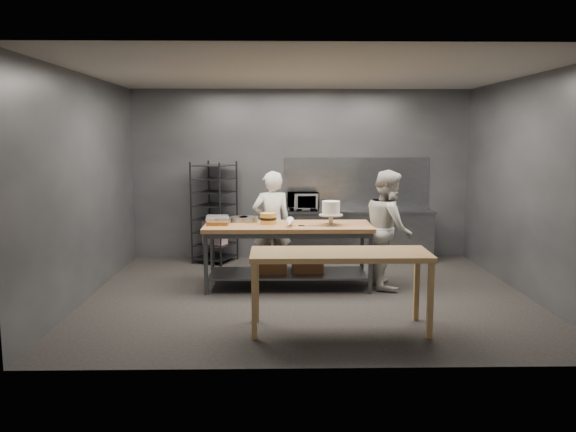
% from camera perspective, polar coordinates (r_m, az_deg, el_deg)
% --- Properties ---
extents(ground, '(6.00, 6.00, 0.00)m').
position_cam_1_polar(ground, '(7.87, 2.08, -7.97)').
color(ground, black).
rests_on(ground, ground).
extents(back_wall, '(6.00, 0.04, 3.00)m').
position_cam_1_polar(back_wall, '(10.08, 1.33, 4.25)').
color(back_wall, '#4C4F54').
rests_on(back_wall, ground).
extents(work_table, '(2.40, 0.90, 0.92)m').
position_cam_1_polar(work_table, '(8.15, -0.10, -3.26)').
color(work_table, olive).
rests_on(work_table, ground).
extents(near_counter, '(2.00, 0.70, 0.90)m').
position_cam_1_polar(near_counter, '(6.32, 5.30, -4.40)').
color(near_counter, '#92633C').
rests_on(near_counter, ground).
extents(back_counter, '(2.60, 0.60, 0.90)m').
position_cam_1_polar(back_counter, '(9.98, 7.14, -1.91)').
color(back_counter, slate).
rests_on(back_counter, ground).
extents(splashback_panel, '(2.60, 0.02, 0.90)m').
position_cam_1_polar(splashback_panel, '(10.16, 6.99, 3.38)').
color(splashback_panel, slate).
rests_on(splashback_panel, back_counter).
extents(speed_rack, '(0.81, 0.83, 1.75)m').
position_cam_1_polar(speed_rack, '(9.80, -7.47, 0.29)').
color(speed_rack, black).
rests_on(speed_rack, ground).
extents(chef_behind, '(0.66, 0.49, 1.65)m').
position_cam_1_polar(chef_behind, '(8.74, -1.66, -0.80)').
color(chef_behind, white).
rests_on(chef_behind, ground).
extents(chef_right, '(0.65, 0.83, 1.70)m').
position_cam_1_polar(chef_right, '(8.25, 10.15, -1.27)').
color(chef_right, beige).
rests_on(chef_right, ground).
extents(microwave, '(0.54, 0.37, 0.30)m').
position_cam_1_polar(microwave, '(9.80, 1.53, 1.50)').
color(microwave, black).
rests_on(microwave, back_counter).
extents(frosted_cake_stand, '(0.34, 0.34, 0.35)m').
position_cam_1_polar(frosted_cake_stand, '(7.98, 4.39, 0.62)').
color(frosted_cake_stand, '#B3AA8F').
rests_on(frosted_cake_stand, work_table).
extents(layer_cake, '(0.24, 0.24, 0.16)m').
position_cam_1_polar(layer_cake, '(8.10, -2.02, -0.25)').
color(layer_cake, gold).
rests_on(layer_cake, work_table).
extents(cake_pans, '(0.64, 0.39, 0.07)m').
position_cam_1_polar(cake_pans, '(8.31, -5.12, -0.37)').
color(cake_pans, gray).
rests_on(cake_pans, work_table).
extents(piping_bag, '(0.15, 0.39, 0.12)m').
position_cam_1_polar(piping_bag, '(7.82, 0.15, -0.71)').
color(piping_bag, white).
rests_on(piping_bag, work_table).
extents(offset_spatula, '(0.36, 0.02, 0.02)m').
position_cam_1_polar(offset_spatula, '(7.92, 2.00, -1.00)').
color(offset_spatula, slate).
rests_on(offset_spatula, work_table).
extents(pastry_clamshells, '(0.34, 0.41, 0.11)m').
position_cam_1_polar(pastry_clamshells, '(8.17, -7.17, -0.42)').
color(pastry_clamshells, '#9B5E1F').
rests_on(pastry_clamshells, work_table).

